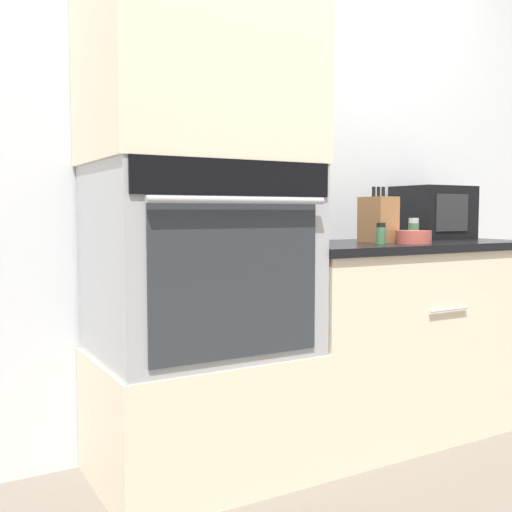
{
  "coord_description": "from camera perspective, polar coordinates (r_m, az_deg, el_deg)",
  "views": [
    {
      "loc": [
        -1.34,
        -1.76,
        1.02
      ],
      "look_at": [
        -0.2,
        0.21,
        0.85
      ],
      "focal_mm": 42.0,
      "sensor_mm": 36.0,
      "label": 1
    }
  ],
  "objects": [
    {
      "name": "condiment_jar_near",
      "position": [
        2.93,
        14.78,
        2.44
      ],
      "size": [
        0.05,
        0.05,
        0.11
      ],
      "color": "#427047",
      "rests_on": "counter_unit"
    },
    {
      "name": "bowl",
      "position": [
        2.68,
        14.77,
        1.76
      ],
      "size": [
        0.15,
        0.15,
        0.06
      ],
      "color": "#B24C42",
      "rests_on": "counter_unit"
    },
    {
      "name": "wall_oven",
      "position": [
        2.27,
        -5.32,
        -0.33
      ],
      "size": [
        0.77,
        0.64,
        0.71
      ],
      "color": "#9EA0A5",
      "rests_on": "oven_cabinet_base"
    },
    {
      "name": "microwave",
      "position": [
        3.18,
        16.49,
        3.99
      ],
      "size": [
        0.35,
        0.29,
        0.27
      ],
      "color": "black",
      "rests_on": "counter_unit"
    },
    {
      "name": "counter_unit",
      "position": [
        2.89,
        13.21,
        -7.4
      ],
      "size": [
        1.23,
        0.63,
        0.88
      ],
      "color": "beige",
      "rests_on": "ground_plane"
    },
    {
      "name": "knife_block",
      "position": [
        2.75,
        11.55,
        3.45
      ],
      "size": [
        0.11,
        0.16,
        0.25
      ],
      "color": "olive",
      "rests_on": "counter_unit"
    },
    {
      "name": "ground_plane",
      "position": [
        2.43,
        7.1,
        -20.54
      ],
      "size": [
        12.0,
        12.0,
        0.0
      ],
      "primitive_type": "plane",
      "color": "#6B6056"
    },
    {
      "name": "oven_cabinet_upper",
      "position": [
        2.33,
        -5.49,
        18.34
      ],
      "size": [
        0.79,
        0.6,
        0.79
      ],
      "color": "beige",
      "rests_on": "wall_oven"
    },
    {
      "name": "condiment_jar_mid",
      "position": [
        2.49,
        6.06,
        2.24
      ],
      "size": [
        0.04,
        0.04,
        0.11
      ],
      "color": "silver",
      "rests_on": "counter_unit"
    },
    {
      "name": "wall_back",
      "position": [
        2.75,
        -0.7,
        9.08
      ],
      "size": [
        8.0,
        0.05,
        2.5
      ],
      "color": "silver",
      "rests_on": "ground_plane"
    },
    {
      "name": "condiment_jar_far",
      "position": [
        2.63,
        11.81,
        2.11
      ],
      "size": [
        0.04,
        0.04,
        0.09
      ],
      "color": "#427047",
      "rests_on": "counter_unit"
    },
    {
      "name": "oven_cabinet_base",
      "position": [
        2.39,
        -5.26,
        -14.71
      ],
      "size": [
        0.79,
        0.6,
        0.48
      ],
      "color": "beige",
      "rests_on": "ground_plane"
    }
  ]
}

